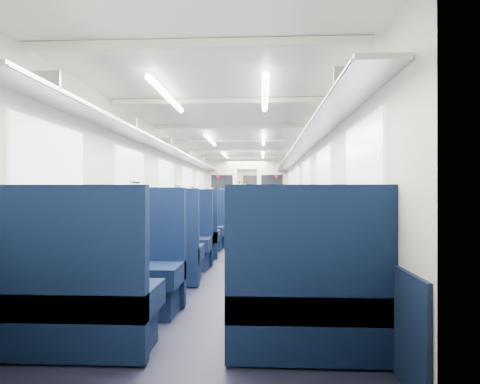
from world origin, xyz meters
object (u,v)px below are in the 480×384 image
at_px(seat_15, 274,223).
at_px(seat_21, 270,214).
at_px(seat_16, 215,220).
at_px(seat_17, 273,220).
at_px(seat_22, 228,213).
at_px(seat_0, 76,302).
at_px(seat_11, 277,231).
at_px(seat_18, 219,217).
at_px(seat_20, 225,214).
at_px(seat_27, 269,210).
at_px(seat_14, 211,223).
at_px(seat_10, 197,231).
at_px(seat_25, 269,211).
at_px(seat_9, 279,236).
at_px(seat_19, 272,217).
at_px(seat_12, 204,226).
at_px(seat_4, 157,254).
at_px(seat_13, 275,227).
at_px(seat_23, 270,213).
at_px(seat_5, 287,256).
at_px(seat_6, 175,243).
at_px(seat_1, 307,304).
at_px(seat_3, 295,276).
at_px(seat_7, 283,244).
at_px(bulkhead, 247,191).
at_px(end_door, 251,196).
at_px(seat_2, 125,273).
at_px(seat_26, 232,210).

bearing_deg(seat_15, seat_21, 90.00).
relative_size(seat_16, seat_21, 1.00).
relative_size(seat_17, seat_22, 1.00).
relative_size(seat_0, seat_11, 1.00).
xyz_separation_m(seat_18, seat_20, (0.00, 1.98, 0.00)).
bearing_deg(seat_27, seat_14, -102.12).
relative_size(seat_10, seat_25, 1.00).
bearing_deg(seat_9, seat_19, 90.00).
xyz_separation_m(seat_12, seat_16, (0.00, 2.24, 0.00)).
bearing_deg(seat_12, seat_4, -90.00).
bearing_deg(seat_12, seat_9, -53.65).
height_order(seat_13, seat_16, same).
bearing_deg(seat_23, seat_21, -90.00).
xyz_separation_m(seat_4, seat_5, (1.66, -0.07, 0.00)).
bearing_deg(seat_19, seat_6, -103.49).
height_order(seat_1, seat_6, same).
height_order(seat_3, seat_20, same).
xyz_separation_m(seat_6, seat_25, (1.66, 11.16, 0.00)).
height_order(seat_7, seat_20, same).
bearing_deg(seat_23, seat_17, -90.00).
bearing_deg(seat_15, bulkhead, 102.26).
bearing_deg(seat_5, seat_15, 90.00).
height_order(seat_16, seat_19, same).
xyz_separation_m(seat_0, seat_23, (1.66, 13.43, 0.00)).
relative_size(seat_22, seat_23, 1.00).
relative_size(seat_4, seat_18, 1.00).
relative_size(bulkhead, seat_14, 2.22).
bearing_deg(seat_13, seat_7, -90.00).
distance_m(seat_16, seat_22, 4.49).
relative_size(end_door, seat_16, 1.59).
bearing_deg(seat_5, seat_23, 90.00).
xyz_separation_m(seat_2, seat_12, (0.00, 5.75, 0.00)).
xyz_separation_m(seat_3, seat_16, (-1.66, 8.06, 0.00)).
relative_size(bulkhead, seat_16, 2.22).
height_order(bulkhead, seat_17, bulkhead).
distance_m(seat_3, seat_15, 6.93).
bearing_deg(seat_17, seat_10, -114.92).
bearing_deg(seat_11, seat_22, 101.99).
bearing_deg(seat_15, seat_16, 145.87).
bearing_deg(seat_20, seat_6, -90.00).
xyz_separation_m(seat_13, seat_18, (-1.66, 3.51, 0.00)).
xyz_separation_m(seat_14, seat_20, (0.00, 4.27, 0.00)).
distance_m(seat_16, seat_25, 5.81).
height_order(end_door, seat_15, end_door).
height_order(seat_9, seat_10, same).
bearing_deg(seat_11, seat_9, -90.00).
bearing_deg(seat_6, seat_21, 79.39).
xyz_separation_m(seat_4, seat_14, (0.00, 5.70, 0.00)).
relative_size(seat_23, seat_26, 1.00).
height_order(bulkhead, seat_25, bulkhead).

